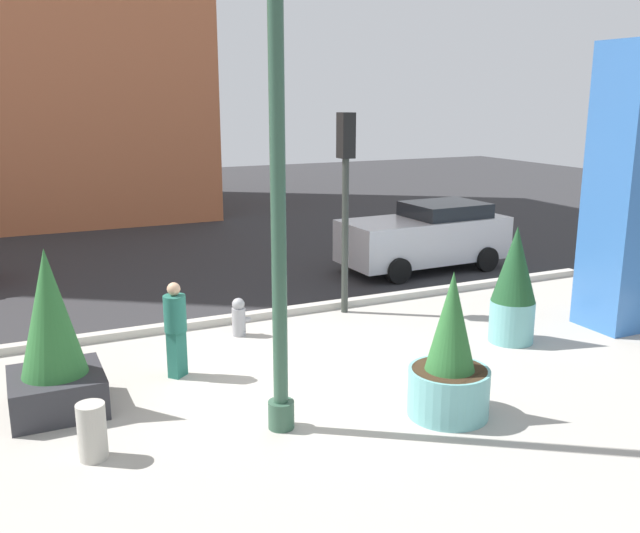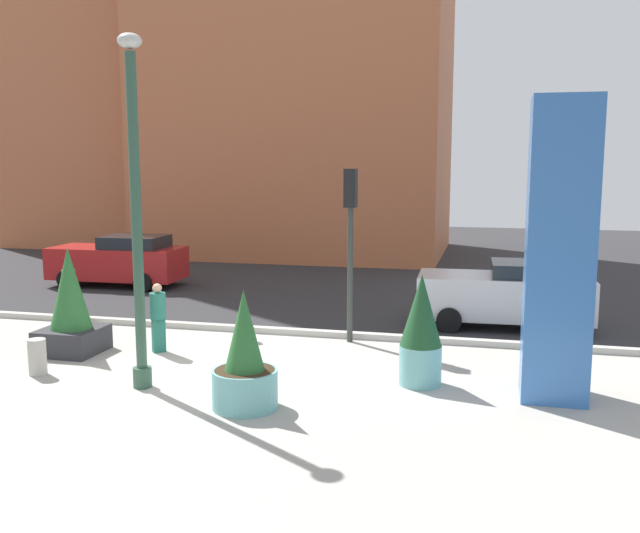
{
  "view_description": "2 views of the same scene",
  "coord_description": "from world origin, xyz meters",
  "px_view_note": "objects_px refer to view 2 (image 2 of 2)",
  "views": [
    {
      "loc": [
        -4.12,
        -9.73,
        4.44
      ],
      "look_at": [
        1.05,
        1.35,
        1.45
      ],
      "focal_mm": 38.96,
      "sensor_mm": 36.0,
      "label": 1
    },
    {
      "loc": [
        5.55,
        -13.5,
        4.32
      ],
      "look_at": [
        1.8,
        1.78,
        1.97
      ],
      "focal_mm": 39.7,
      "sensor_mm": 36.0,
      "label": 2
    }
  ],
  "objects_px": {
    "concrete_bollard": "(37,357)",
    "pedestrian_crossing": "(69,288)",
    "potted_plant_near_left": "(245,364)",
    "potted_plant_near_right": "(70,309)",
    "lamp_post": "(136,221)",
    "fire_hydrant": "(245,326)",
    "potted_plant_mid_plaza": "(421,331)",
    "pedestrian_on_sidewalk": "(158,314)",
    "car_passing_lane": "(120,260)",
    "traffic_light_far_side": "(350,226)",
    "car_curb_west": "(507,294)",
    "art_pillar_blue": "(559,251)"
  },
  "relations": [
    {
      "from": "art_pillar_blue",
      "to": "potted_plant_near_left",
      "type": "height_order",
      "value": "art_pillar_blue"
    },
    {
      "from": "potted_plant_near_left",
      "to": "pedestrian_crossing",
      "type": "relative_size",
      "value": 1.33
    },
    {
      "from": "lamp_post",
      "to": "concrete_bollard",
      "type": "distance_m",
      "value": 3.76
    },
    {
      "from": "potted_plant_near_right",
      "to": "pedestrian_crossing",
      "type": "relative_size",
      "value": 1.51
    },
    {
      "from": "potted_plant_near_right",
      "to": "fire_hydrant",
      "type": "height_order",
      "value": "potted_plant_near_right"
    },
    {
      "from": "concrete_bollard",
      "to": "traffic_light_far_side",
      "type": "distance_m",
      "value": 7.41
    },
    {
      "from": "potted_plant_near_left",
      "to": "fire_hydrant",
      "type": "bearing_deg",
      "value": 109.78
    },
    {
      "from": "lamp_post",
      "to": "car_passing_lane",
      "type": "height_order",
      "value": "lamp_post"
    },
    {
      "from": "potted_plant_near_left",
      "to": "potted_plant_near_right",
      "type": "bearing_deg",
      "value": 153.62
    },
    {
      "from": "concrete_bollard",
      "to": "pedestrian_crossing",
      "type": "height_order",
      "value": "pedestrian_crossing"
    },
    {
      "from": "potted_plant_near_left",
      "to": "concrete_bollard",
      "type": "height_order",
      "value": "potted_plant_near_left"
    },
    {
      "from": "potted_plant_mid_plaza",
      "to": "concrete_bollard",
      "type": "bearing_deg",
      "value": -171.02
    },
    {
      "from": "potted_plant_near_left",
      "to": "traffic_light_far_side",
      "type": "xyz_separation_m",
      "value": [
        0.87,
        4.98,
        2.01
      ]
    },
    {
      "from": "potted_plant_mid_plaza",
      "to": "traffic_light_far_side",
      "type": "relative_size",
      "value": 0.53
    },
    {
      "from": "fire_hydrant",
      "to": "pedestrian_crossing",
      "type": "relative_size",
      "value": 0.47
    },
    {
      "from": "lamp_post",
      "to": "pedestrian_crossing",
      "type": "distance_m",
      "value": 7.25
    },
    {
      "from": "traffic_light_far_side",
      "to": "potted_plant_near_right",
      "type": "bearing_deg",
      "value": -157.28
    },
    {
      "from": "art_pillar_blue",
      "to": "car_passing_lane",
      "type": "height_order",
      "value": "art_pillar_blue"
    },
    {
      "from": "lamp_post",
      "to": "car_passing_lane",
      "type": "xyz_separation_m",
      "value": [
        -6.14,
        10.05,
        -2.32
      ]
    },
    {
      "from": "car_passing_lane",
      "to": "traffic_light_far_side",
      "type": "bearing_deg",
      "value": -31.42
    },
    {
      "from": "concrete_bollard",
      "to": "car_curb_west",
      "type": "distance_m",
      "value": 11.46
    },
    {
      "from": "lamp_post",
      "to": "traffic_light_far_side",
      "type": "height_order",
      "value": "lamp_post"
    },
    {
      "from": "concrete_bollard",
      "to": "potted_plant_mid_plaza",
      "type": "bearing_deg",
      "value": 8.98
    },
    {
      "from": "car_passing_lane",
      "to": "concrete_bollard",
      "type": "bearing_deg",
      "value": -69.47
    },
    {
      "from": "potted_plant_near_right",
      "to": "pedestrian_on_sidewalk",
      "type": "bearing_deg",
      "value": 15.63
    },
    {
      "from": "potted_plant_near_left",
      "to": "car_passing_lane",
      "type": "xyz_separation_m",
      "value": [
        -8.45,
        10.68,
        0.09
      ]
    },
    {
      "from": "potted_plant_mid_plaza",
      "to": "car_passing_lane",
      "type": "distance_m",
      "value": 14.23
    },
    {
      "from": "art_pillar_blue",
      "to": "car_curb_west",
      "type": "xyz_separation_m",
      "value": [
        -0.75,
        5.6,
        -1.84
      ]
    },
    {
      "from": "potted_plant_mid_plaza",
      "to": "pedestrian_crossing",
      "type": "height_order",
      "value": "potted_plant_mid_plaza"
    },
    {
      "from": "lamp_post",
      "to": "fire_hydrant",
      "type": "height_order",
      "value": "lamp_post"
    },
    {
      "from": "potted_plant_near_right",
      "to": "pedestrian_crossing",
      "type": "xyz_separation_m",
      "value": [
        -2.04,
        3.06,
        -0.14
      ]
    },
    {
      "from": "concrete_bollard",
      "to": "traffic_light_far_side",
      "type": "xyz_separation_m",
      "value": [
        5.64,
        4.14,
        2.44
      ]
    },
    {
      "from": "potted_plant_mid_plaza",
      "to": "pedestrian_on_sidewalk",
      "type": "xyz_separation_m",
      "value": [
        -6.02,
        0.98,
        -0.2
      ]
    },
    {
      "from": "potted_plant_near_right",
      "to": "concrete_bollard",
      "type": "relative_size",
      "value": 3.23
    },
    {
      "from": "potted_plant_near_right",
      "to": "fire_hydrant",
      "type": "distance_m",
      "value": 4.02
    },
    {
      "from": "potted_plant_mid_plaza",
      "to": "traffic_light_far_side",
      "type": "bearing_deg",
      "value": 124.1
    },
    {
      "from": "car_passing_lane",
      "to": "car_curb_west",
      "type": "bearing_deg",
      "value": -13.77
    },
    {
      "from": "lamp_post",
      "to": "concrete_bollard",
      "type": "bearing_deg",
      "value": 174.9
    },
    {
      "from": "potted_plant_mid_plaza",
      "to": "car_curb_west",
      "type": "distance_m",
      "value": 5.7
    },
    {
      "from": "potted_plant_mid_plaza",
      "to": "fire_hydrant",
      "type": "xyz_separation_m",
      "value": [
        -4.48,
        2.45,
        -0.71
      ]
    },
    {
      "from": "potted_plant_mid_plaza",
      "to": "pedestrian_on_sidewalk",
      "type": "relative_size",
      "value": 1.38
    },
    {
      "from": "traffic_light_far_side",
      "to": "pedestrian_on_sidewalk",
      "type": "height_order",
      "value": "traffic_light_far_side"
    },
    {
      "from": "potted_plant_near_left",
      "to": "pedestrian_crossing",
      "type": "xyz_separation_m",
      "value": [
        -7.09,
        5.56,
        0.08
      ]
    },
    {
      "from": "lamp_post",
      "to": "potted_plant_mid_plaza",
      "type": "distance_m",
      "value": 5.77
    },
    {
      "from": "potted_plant_mid_plaza",
      "to": "car_curb_west",
      "type": "height_order",
      "value": "potted_plant_mid_plaza"
    },
    {
      "from": "potted_plant_near_left",
      "to": "traffic_light_far_side",
      "type": "distance_m",
      "value": 5.45
    },
    {
      "from": "car_curb_west",
      "to": "pedestrian_on_sidewalk",
      "type": "relative_size",
      "value": 2.81
    },
    {
      "from": "lamp_post",
      "to": "concrete_bollard",
      "type": "height_order",
      "value": "lamp_post"
    },
    {
      "from": "pedestrian_on_sidewalk",
      "to": "pedestrian_crossing",
      "type": "xyz_separation_m",
      "value": [
        -3.93,
        2.53,
        0.01
      ]
    },
    {
      "from": "potted_plant_mid_plaza",
      "to": "pedestrian_crossing",
      "type": "distance_m",
      "value": 10.55
    }
  ]
}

